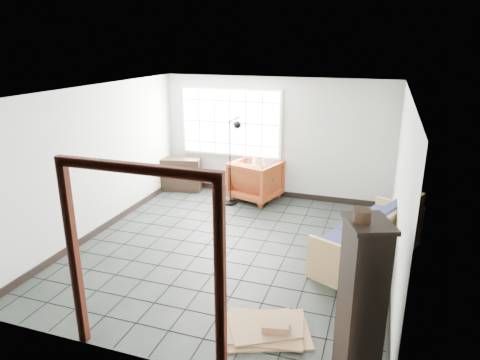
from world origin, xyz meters
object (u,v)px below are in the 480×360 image
(futon_sofa, at_px, (373,240))
(tall_shelf, at_px, (361,307))
(armchair, at_px, (256,178))
(side_table, at_px, (261,179))

(futon_sofa, xyz_separation_m, tall_shelf, (-0.06, -2.71, 0.55))
(futon_sofa, bearing_deg, tall_shelf, -67.71)
(armchair, distance_m, side_table, 0.12)
(armchair, xyz_separation_m, side_table, (0.12, 0.00, -0.01))
(futon_sofa, relative_size, tall_shelf, 1.32)
(side_table, relative_size, tall_shelf, 0.36)
(futon_sofa, bearing_deg, armchair, 164.03)
(futon_sofa, relative_size, armchair, 2.47)
(armchair, bearing_deg, futon_sofa, 156.65)
(futon_sofa, relative_size, side_table, 3.69)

